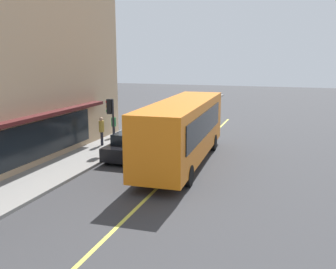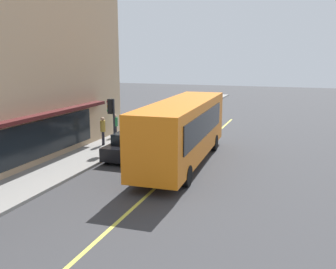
# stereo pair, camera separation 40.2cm
# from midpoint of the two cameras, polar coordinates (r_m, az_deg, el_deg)

# --- Properties ---
(ground) EXTENTS (120.00, 120.00, 0.00)m
(ground) POSITION_cam_midpoint_polar(r_m,az_deg,el_deg) (18.76, 0.89, -6.26)
(ground) COLOR #38383A
(sidewalk) EXTENTS (80.00, 2.83, 0.15)m
(sidewalk) POSITION_cam_midpoint_polar(r_m,az_deg,el_deg) (21.17, -13.96, -4.29)
(sidewalk) COLOR gray
(sidewalk) RESTS_ON ground
(lane_centre_stripe) EXTENTS (36.00, 0.16, 0.01)m
(lane_centre_stripe) POSITION_cam_midpoint_polar(r_m,az_deg,el_deg) (18.76, 0.89, -6.25)
(lane_centre_stripe) COLOR #D8D14C
(lane_centre_stripe) RESTS_ON ground
(bus) EXTENTS (11.21, 2.92, 3.50)m
(bus) POSITION_cam_midpoint_polar(r_m,az_deg,el_deg) (20.30, 2.94, 0.91)
(bus) COLOR orange
(bus) RESTS_ON ground
(traffic_light) EXTENTS (0.30, 0.52, 3.20)m
(traffic_light) POSITION_cam_midpoint_polar(r_m,az_deg,el_deg) (22.73, -8.18, 3.39)
(traffic_light) COLOR #2D2D33
(traffic_light) RESTS_ON sidewalk
(car_black) EXTENTS (4.32, 1.90, 1.52)m
(car_black) POSITION_cam_midpoint_polar(r_m,az_deg,el_deg) (21.94, -5.19, -1.61)
(car_black) COLOR black
(car_black) RESTS_ON ground
(car_silver) EXTENTS (4.34, 1.94, 1.52)m
(car_silver) POSITION_cam_midpoint_polar(r_m,az_deg,el_deg) (26.44, -0.49, 0.75)
(car_silver) COLOR #B7BABF
(car_silver) RESTS_ON ground
(pedestrian_waiting) EXTENTS (0.34, 0.34, 1.69)m
(pedestrian_waiting) POSITION_cam_midpoint_polar(r_m,az_deg,el_deg) (29.73, -1.58, 2.82)
(pedestrian_waiting) COLOR black
(pedestrian_waiting) RESTS_ON sidewalk
(pedestrian_mid_block) EXTENTS (0.34, 0.34, 1.64)m
(pedestrian_mid_block) POSITION_cam_midpoint_polar(r_m,az_deg,el_deg) (26.95, -7.65, 1.70)
(pedestrian_mid_block) COLOR black
(pedestrian_mid_block) RESTS_ON sidewalk
(pedestrian_near_storefront) EXTENTS (0.34, 0.34, 1.86)m
(pedestrian_near_storefront) POSITION_cam_midpoint_polar(r_m,az_deg,el_deg) (24.52, -9.51, 0.98)
(pedestrian_near_storefront) COLOR black
(pedestrian_near_storefront) RESTS_ON sidewalk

